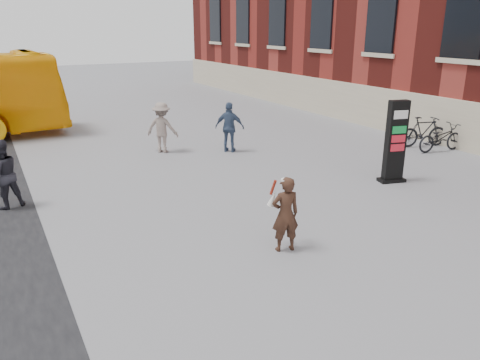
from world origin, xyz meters
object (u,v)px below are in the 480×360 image
pedestrian_b (162,128)px  woman (285,213)px  pedestrian_c (230,127)px  bike_7 (424,132)px  bike_6 (441,138)px  info_pylon (395,142)px  pedestrian_a (3,174)px

pedestrian_b → woman: bearing=129.2°
pedestrian_c → bike_7: 7.33m
woman → bike_6: 10.14m
bike_6 → bike_7: (0.00, 0.78, 0.07)m
pedestrian_c → bike_6: size_ratio=0.94×
pedestrian_b → bike_7: (8.89, -3.96, -0.33)m
bike_6 → bike_7: bearing=6.9°
info_pylon → bike_6: bearing=37.0°
info_pylon → bike_6: size_ratio=1.25×
bike_6 → bike_7: size_ratio=1.00×
woman → info_pylon: bearing=-144.8°
pedestrian_a → bike_6: bearing=157.3°
pedestrian_a → pedestrian_b: 6.25m
bike_7 → info_pylon: bearing=138.4°
info_pylon → pedestrian_b: 8.01m
pedestrian_c → pedestrian_b: bearing=13.3°
pedestrian_b → pedestrian_c: (2.14, -1.12, -0.00)m
woman → bike_6: bearing=-144.8°
pedestrian_a → pedestrian_b: size_ratio=0.98×
bike_7 → pedestrian_b: bearing=83.5°
woman → pedestrian_c: bearing=-96.5°
pedestrian_a → bike_7: pedestrian_a is taller
info_pylon → pedestrian_b: bearing=141.1°
pedestrian_b → pedestrian_c: bearing=-165.0°
info_pylon → pedestrian_b: size_ratio=1.33×
bike_7 → pedestrian_c: bearing=84.6°
info_pylon → pedestrian_c: size_ratio=1.33×
pedestrian_a → pedestrian_c: (7.47, 2.16, 0.02)m
woman → pedestrian_a: (-4.83, 5.31, 0.07)m
pedestrian_a → bike_7: bearing=160.4°
pedestrian_c → bike_6: pedestrian_c is taller
woman → pedestrian_b: bearing=-80.4°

